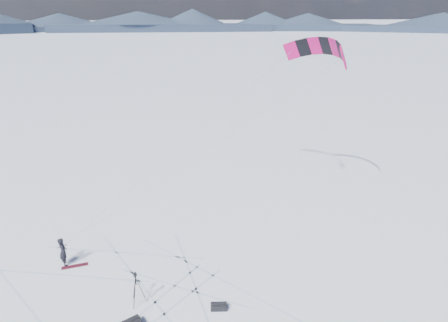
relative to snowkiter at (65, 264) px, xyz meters
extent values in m
plane|color=white|center=(2.26, -2.93, 0.00)|extent=(1800.00, 1800.00, 0.00)
cube|color=#1A2433|center=(201.78, 247.25, 2.54)|extent=(145.33, 128.71, 5.09)
cone|color=#1A2433|center=(201.78, 247.25, 5.09)|extent=(89.94, 89.94, 8.00)
cube|color=#1A2433|center=(119.17, 294.95, 2.54)|extent=(156.07, 96.69, 5.09)
cone|color=#1A2433|center=(119.17, 294.95, 5.09)|extent=(82.96, 82.96, 8.00)
cube|color=#1A2433|center=(26.17, 316.17, 2.54)|extent=(152.94, 56.08, 5.09)
cone|color=#1A2433|center=(26.17, 316.17, 5.09)|extent=(68.60, 68.60, 8.00)
cube|color=#1A2433|center=(-68.95, 309.04, 2.54)|extent=(156.25, 77.25, 5.09)
cone|color=#1A2433|center=(-68.95, 309.04, 5.09)|extent=(76.64, 76.64, 8.00)
cube|color=#AFC0DC|center=(0.66, -2.33, 0.00)|extent=(6.45, 7.79, 0.01)
cube|color=#AFC0DC|center=(2.36, -0.03, 0.00)|extent=(11.66, 3.07, 0.01)
cube|color=#AFC0DC|center=(5.76, -3.43, 0.00)|extent=(6.52, 4.83, 0.01)
cube|color=#AFC0DC|center=(7.46, -1.13, 0.00)|extent=(8.85, 4.87, 0.01)
imported|color=black|center=(0.00, 0.00, 0.00)|extent=(0.56, 0.68, 1.61)
cube|color=maroon|center=(0.51, -0.29, 0.02)|extent=(1.34, 0.36, 0.04)
cylinder|color=black|center=(3.90, -3.76, 0.70)|extent=(0.43, 0.03, 1.40)
cylinder|color=black|center=(3.60, -3.59, 0.70)|extent=(0.24, 0.39, 1.40)
cylinder|color=black|center=(3.60, -3.94, 0.70)|extent=(0.24, 0.39, 1.40)
cylinder|color=black|center=(3.70, -3.76, 1.21)|extent=(0.04, 0.04, 0.39)
cube|color=black|center=(3.70, -3.76, 1.46)|extent=(0.08, 0.08, 0.06)
cube|color=black|center=(3.70, -3.76, 1.56)|extent=(0.15, 0.10, 0.11)
cylinder|color=black|center=(3.70, -3.66, 1.56)|extent=(0.08, 0.11, 0.08)
cylinder|color=black|center=(3.35, -5.23, 0.38)|extent=(0.86, 0.43, 0.09)
cube|color=black|center=(7.23, -5.00, 0.13)|extent=(0.78, 0.49, 0.27)
cylinder|color=black|center=(7.23, -5.00, 0.29)|extent=(0.69, 0.22, 0.08)
cube|color=#C00C5E|center=(16.24, 2.23, 10.03)|extent=(0.96, 0.94, 1.37)
cube|color=black|center=(16.48, 3.00, 10.27)|extent=(0.77, 1.01, 1.29)
cube|color=#C00C5E|center=(16.52, 3.85, 10.42)|extent=(0.69, 1.01, 1.20)
cube|color=black|center=(16.37, 4.71, 10.48)|extent=(0.87, 1.01, 1.09)
cube|color=#C00C5E|center=(16.04, 5.52, 10.42)|extent=(1.03, 0.95, 1.20)
cube|color=black|center=(15.55, 6.21, 10.27)|extent=(1.17, 0.84, 1.29)
cube|color=#C00C5E|center=(14.94, 6.74, 10.03)|extent=(1.27, 0.68, 1.37)
cylinder|color=gray|center=(8.12, 1.11, 5.57)|extent=(16.25, 2.25, 8.94)
cylinder|color=gray|center=(7.47, 3.37, 5.57)|extent=(14.96, 6.76, 8.94)
cylinder|color=black|center=(0.00, 0.00, 1.11)|extent=(0.54, 0.18, 0.03)
camera|label=1|loc=(4.46, -17.91, 12.34)|focal=30.00mm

